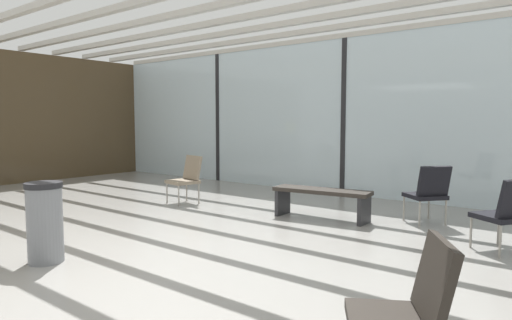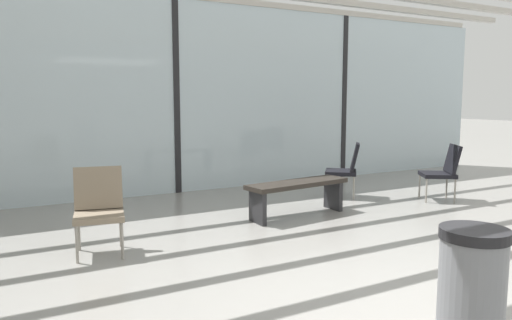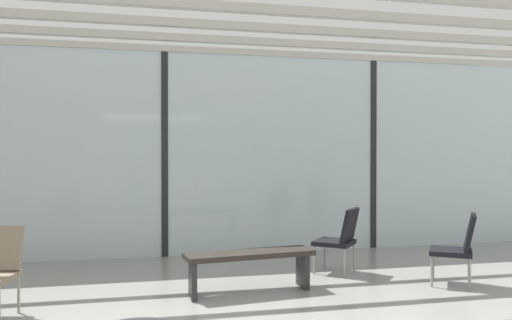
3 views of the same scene
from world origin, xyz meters
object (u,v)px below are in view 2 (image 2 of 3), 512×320
waiting_bench (298,189)px  trash_bin (471,302)px  parked_airplane (78,86)px  lounge_chair_1 (347,166)px  lounge_chair_0 (99,205)px  lounge_chair_3 (444,169)px

waiting_bench → trash_bin: trash_bin is taller
parked_airplane → waiting_bench: parked_airplane is taller
lounge_chair_1 → trash_bin: size_ratio=1.01×
lounge_chair_0 → waiting_bench: 2.67m
lounge_chair_0 → waiting_bench: (2.65, 0.32, -0.13)m
lounge_chair_0 → lounge_chair_3: bearing=12.3°
lounge_chair_1 → trash_bin: (-2.66, -4.32, -0.06)m
waiting_bench → lounge_chair_0: bearing=179.5°
lounge_chair_0 → waiting_bench: lounge_chair_0 is taller
parked_airplane → trash_bin: bearing=-88.8°
lounge_chair_0 → parked_airplane: bearing=93.5°
lounge_chair_0 → waiting_bench: size_ratio=0.57×
lounge_chair_0 → lounge_chair_1: bearing=25.4°
trash_bin → lounge_chair_3: bearing=41.7°
lounge_chair_0 → lounge_chair_1: size_ratio=1.00×
lounge_chair_0 → lounge_chair_1: 4.16m
lounge_chair_0 → trash_bin: size_ratio=1.01×
parked_airplane → waiting_bench: 8.10m
waiting_bench → trash_bin: 3.86m
lounge_chair_3 → lounge_chair_1: bearing=-94.9°
lounge_chair_3 → waiting_bench: lounge_chair_3 is taller
trash_bin → waiting_bench: bearing=70.7°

